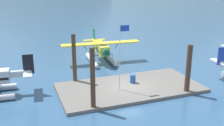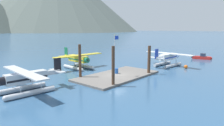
% 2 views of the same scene
% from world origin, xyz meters
% --- Properties ---
extents(ground_plane, '(1200.00, 1200.00, 0.00)m').
position_xyz_m(ground_plane, '(0.00, 0.00, 0.00)').
color(ground_plane, '#2D5175').
extents(dock_platform, '(14.16, 7.08, 0.30)m').
position_xyz_m(dock_platform, '(0.00, 0.00, 0.15)').
color(dock_platform, '#66605B').
rests_on(dock_platform, ground).
extents(piling_near_left, '(0.42, 0.42, 5.43)m').
position_xyz_m(piling_near_left, '(-4.74, -3.13, 2.72)').
color(piling_near_left, '#4C3323').
rests_on(piling_near_left, ground).
extents(piling_near_right, '(0.50, 0.50, 4.86)m').
position_xyz_m(piling_near_right, '(4.66, -2.99, 2.43)').
color(piling_near_right, '#4C3323').
rests_on(piling_near_right, ground).
extents(piling_far_left, '(0.43, 0.43, 5.32)m').
position_xyz_m(piling_far_left, '(-4.78, 3.49, 2.66)').
color(piling_far_left, '#4C3323').
rests_on(piling_far_left, ground).
extents(flagpole, '(0.95, 0.10, 6.45)m').
position_xyz_m(flagpole, '(-1.17, -0.47, 4.28)').
color(flagpole, silver).
rests_on(flagpole, dock_platform).
extents(fuel_drum, '(0.62, 0.62, 0.88)m').
position_xyz_m(fuel_drum, '(0.69, 0.77, 0.74)').
color(fuel_drum, '#1E4C99').
rests_on(fuel_drum, dock_platform).
extents(seaplane_yellow_bow_centre, '(10.47, 7.97, 3.84)m').
position_xyz_m(seaplane_yellow_bow_centre, '(0.23, 9.95, 1.58)').
color(seaplane_yellow_bow_centre, '#B7BABF').
rests_on(seaplane_yellow_bow_centre, ground).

